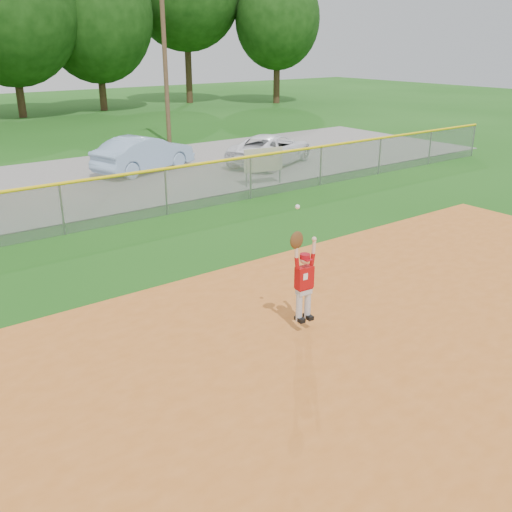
% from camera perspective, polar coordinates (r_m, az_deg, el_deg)
% --- Properties ---
extents(ground, '(120.00, 120.00, 0.00)m').
position_cam_1_polar(ground, '(9.27, 3.02, -13.85)').
color(ground, '#195012').
rests_on(ground, ground).
extents(parking_strip, '(44.00, 10.00, 0.03)m').
position_cam_1_polar(parking_strip, '(22.97, -23.53, 5.83)').
color(parking_strip, slate).
rests_on(parking_strip, ground).
extents(car_blue, '(4.82, 2.83, 1.50)m').
position_cam_1_polar(car_blue, '(24.88, -11.13, 10.01)').
color(car_blue, '#8CADD2').
rests_on(car_blue, parking_strip).
extents(car_white_b, '(5.29, 3.92, 1.34)m').
position_cam_1_polar(car_white_b, '(25.97, 1.52, 10.64)').
color(car_white_b, white).
rests_on(car_white_b, parking_strip).
extents(sponsor_sign, '(1.60, 0.35, 1.44)m').
position_cam_1_polar(sponsor_sign, '(22.03, 0.75, 9.49)').
color(sponsor_sign, gray).
rests_on(sponsor_sign, ground).
extents(outfield_fence, '(40.06, 0.10, 1.55)m').
position_cam_1_polar(outfield_fence, '(17.14, -18.88, 4.83)').
color(outfield_fence, gray).
rests_on(outfield_fence, ground).
extents(ballplayer, '(0.60, 0.26, 2.31)m').
position_cam_1_polar(ballplayer, '(10.62, 4.73, -2.04)').
color(ballplayer, silver).
rests_on(ballplayer, ground).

